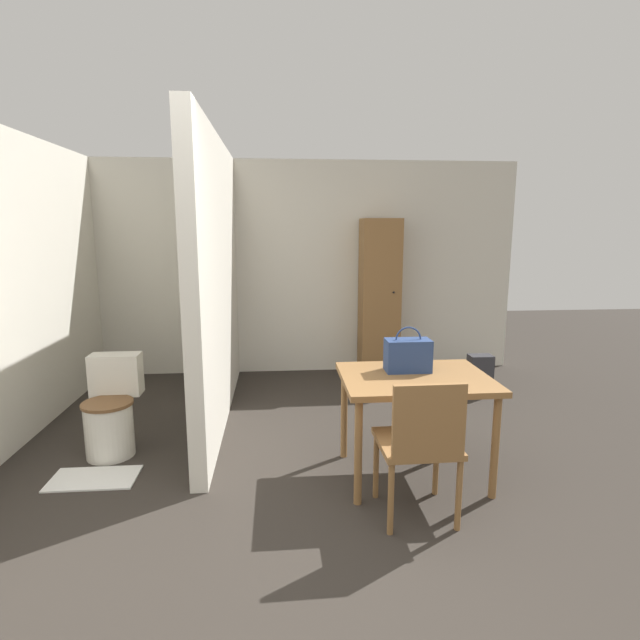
{
  "coord_description": "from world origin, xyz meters",
  "views": [
    {
      "loc": [
        -0.14,
        -1.98,
        1.73
      ],
      "look_at": [
        0.17,
        1.63,
        1.06
      ],
      "focal_mm": 28.0,
      "sensor_mm": 36.0,
      "label": 1
    }
  ],
  "objects_px": {
    "wooden_chair": "(420,442)",
    "handbag": "(408,355)",
    "space_heater": "(480,375)",
    "dining_table": "(415,388)",
    "wooden_cabinet": "(379,298)",
    "toilet": "(111,412)"
  },
  "relations": [
    {
      "from": "wooden_chair",
      "to": "handbag",
      "type": "xyz_separation_m",
      "value": [
        0.09,
        0.65,
        0.35
      ]
    },
    {
      "from": "handbag",
      "to": "space_heater",
      "type": "relative_size",
      "value": 0.76
    },
    {
      "from": "space_heater",
      "to": "handbag",
      "type": "bearing_deg",
      "value": -127.75
    },
    {
      "from": "dining_table",
      "to": "wooden_cabinet",
      "type": "xyz_separation_m",
      "value": [
        0.26,
        2.5,
        0.27
      ]
    },
    {
      "from": "wooden_chair",
      "to": "space_heater",
      "type": "xyz_separation_m",
      "value": [
        1.28,
        2.2,
        -0.29
      ]
    },
    {
      "from": "dining_table",
      "to": "handbag",
      "type": "relative_size",
      "value": 3.14
    },
    {
      "from": "wooden_chair",
      "to": "space_heater",
      "type": "bearing_deg",
      "value": 58.92
    },
    {
      "from": "toilet",
      "to": "handbag",
      "type": "distance_m",
      "value": 2.31
    },
    {
      "from": "wooden_cabinet",
      "to": "space_heater",
      "type": "height_order",
      "value": "wooden_cabinet"
    },
    {
      "from": "handbag",
      "to": "space_heater",
      "type": "distance_m",
      "value": 2.06
    },
    {
      "from": "dining_table",
      "to": "handbag",
      "type": "bearing_deg",
      "value": 102.01
    },
    {
      "from": "wooden_cabinet",
      "to": "space_heater",
      "type": "distance_m",
      "value": 1.42
    },
    {
      "from": "dining_table",
      "to": "wooden_chair",
      "type": "height_order",
      "value": "wooden_chair"
    },
    {
      "from": "space_heater",
      "to": "dining_table",
      "type": "bearing_deg",
      "value": -125.16
    },
    {
      "from": "toilet",
      "to": "space_heater",
      "type": "xyz_separation_m",
      "value": [
        3.4,
        1.09,
        -0.11
      ]
    },
    {
      "from": "handbag",
      "to": "dining_table",
      "type": "bearing_deg",
      "value": -77.99
    },
    {
      "from": "toilet",
      "to": "handbag",
      "type": "xyz_separation_m",
      "value": [
        2.21,
        -0.46,
        0.53
      ]
    },
    {
      "from": "wooden_chair",
      "to": "handbag",
      "type": "height_order",
      "value": "handbag"
    },
    {
      "from": "dining_table",
      "to": "toilet",
      "type": "distance_m",
      "value": 2.33
    },
    {
      "from": "dining_table",
      "to": "handbag",
      "type": "xyz_separation_m",
      "value": [
        -0.03,
        0.12,
        0.2
      ]
    },
    {
      "from": "dining_table",
      "to": "wooden_chair",
      "type": "relative_size",
      "value": 1.13
    },
    {
      "from": "handbag",
      "to": "wooden_chair",
      "type": "bearing_deg",
      "value": -97.4
    }
  ]
}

